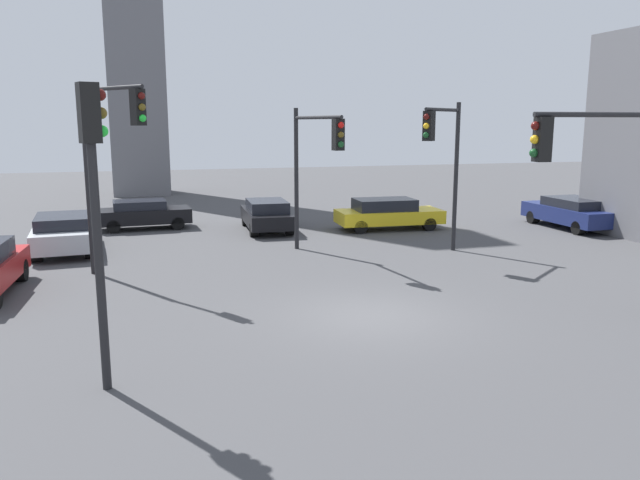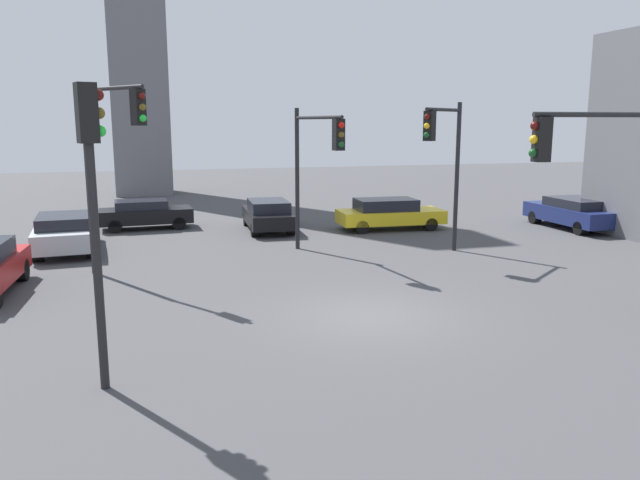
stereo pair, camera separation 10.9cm
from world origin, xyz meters
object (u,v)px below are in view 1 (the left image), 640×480
(car_2, at_px, (143,214))
(traffic_light_1, at_px, (443,149))
(traffic_light_4, at_px, (606,167))
(car_1, at_px, (267,215))
(car_0, at_px, (64,232))
(car_4, at_px, (388,213))
(car_5, at_px, (573,212))
(traffic_light_3, at_px, (315,153))
(traffic_light_2, at_px, (95,182))
(traffic_light_0, at_px, (109,142))

(car_2, bearing_deg, traffic_light_1, -43.85)
(traffic_light_4, height_order, car_1, traffic_light_4)
(traffic_light_4, distance_m, car_1, 16.01)
(traffic_light_4, height_order, car_0, traffic_light_4)
(traffic_light_1, distance_m, car_4, 6.55)
(traffic_light_4, relative_size, car_5, 1.11)
(car_0, bearing_deg, traffic_light_3, -116.60)
(traffic_light_2, relative_size, car_2, 1.31)
(traffic_light_4, bearing_deg, car_5, -123.13)
(car_2, distance_m, car_5, 19.54)
(traffic_light_3, bearing_deg, traffic_light_4, 19.35)
(car_2, bearing_deg, car_5, -18.42)
(traffic_light_1, xyz_separation_m, car_1, (-5.01, 6.92, -3.11))
(traffic_light_0, height_order, traffic_light_2, traffic_light_0)
(car_4, bearing_deg, traffic_light_0, -148.26)
(traffic_light_3, height_order, car_4, traffic_light_3)
(traffic_light_2, bearing_deg, traffic_light_0, 72.97)
(traffic_light_3, bearing_deg, traffic_light_1, 71.45)
(traffic_light_3, distance_m, car_5, 13.66)
(traffic_light_0, relative_size, car_5, 1.23)
(traffic_light_1, xyz_separation_m, car_4, (0.32, 5.76, -3.10))
(car_1, bearing_deg, car_2, 72.34)
(traffic_light_0, distance_m, car_0, 6.42)
(car_4, bearing_deg, traffic_light_2, -125.31)
(traffic_light_0, bearing_deg, car_1, 106.23)
(traffic_light_4, relative_size, car_1, 1.20)
(traffic_light_3, bearing_deg, car_4, 127.93)
(traffic_light_2, height_order, car_2, traffic_light_2)
(traffic_light_3, xyz_separation_m, traffic_light_4, (4.54, -8.81, -0.00))
(traffic_light_1, relative_size, car_0, 1.13)
(car_1, xyz_separation_m, car_2, (-5.28, 1.98, -0.02))
(traffic_light_0, bearing_deg, car_2, 140.30)
(car_4, relative_size, car_5, 1.00)
(traffic_light_2, xyz_separation_m, traffic_light_4, (11.18, 0.83, -0.03))
(traffic_light_1, relative_size, traffic_light_4, 1.03)
(traffic_light_3, xyz_separation_m, car_0, (-8.70, 3.60, -2.98))
(car_0, relative_size, car_4, 1.01)
(traffic_light_1, distance_m, car_5, 9.81)
(traffic_light_1, distance_m, car_1, 9.09)
(traffic_light_4, xyz_separation_m, car_4, (0.25, 13.73, -3.00))
(car_0, height_order, car_5, car_0)
(traffic_light_0, bearing_deg, traffic_light_1, 58.59)
(car_0, distance_m, car_4, 13.54)
(car_4, bearing_deg, car_0, -171.61)
(car_1, bearing_deg, traffic_light_0, 143.57)
(traffic_light_2, xyz_separation_m, car_0, (-2.06, 13.24, -3.00))
(traffic_light_0, relative_size, traffic_light_3, 1.11)
(car_1, bearing_deg, car_5, -100.45)
(traffic_light_2, bearing_deg, traffic_light_3, 38.02)
(traffic_light_4, distance_m, car_0, 18.39)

